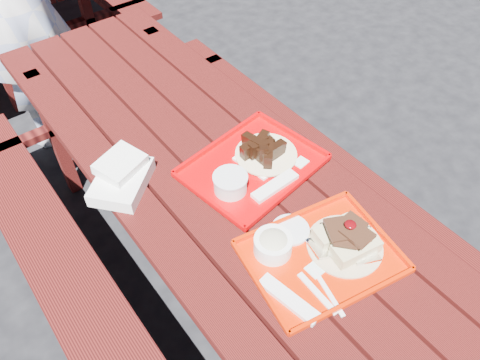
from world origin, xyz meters
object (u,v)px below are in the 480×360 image
(near_tray, at_px, (318,248))
(far_tray, at_px, (253,166))
(picnic_table_near, at_px, (216,203))
(person, at_px, (15,5))

(near_tray, distance_m, far_tray, 0.39)
(picnic_table_near, height_order, person, person)
(picnic_table_near, distance_m, person, 1.51)
(near_tray, xyz_separation_m, far_tray, (0.06, 0.39, -0.01))
(picnic_table_near, distance_m, far_tray, 0.25)
(picnic_table_near, xyz_separation_m, far_tray, (0.10, -0.09, 0.21))
(near_tray, relative_size, far_tray, 0.96)
(picnic_table_near, bearing_deg, near_tray, -85.66)
(picnic_table_near, height_order, near_tray, near_tray)
(picnic_table_near, xyz_separation_m, person, (-0.17, 1.48, 0.26))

